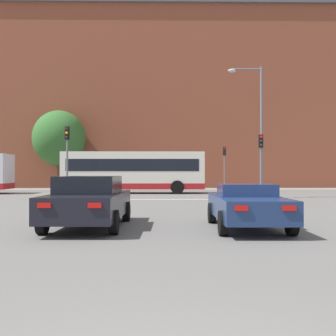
{
  "coord_description": "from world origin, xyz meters",
  "views": [
    {
      "loc": [
        -0.16,
        -2.58,
        1.6
      ],
      "look_at": [
        0.35,
        29.92,
        1.94
      ],
      "focal_mm": 45.0,
      "sensor_mm": 36.0,
      "label": 1
    }
  ],
  "objects": [
    {
      "name": "stop_line_strip",
      "position": [
        0.0,
        22.34,
        0.0
      ],
      "size": [
        9.38,
        0.3,
        0.01
      ],
      "primitive_type": "cube",
      "color": "silver",
      "rests_on": "ground_plane"
    },
    {
      "name": "far_pavement",
      "position": [
        0.0,
        37.48,
        0.01
      ],
      "size": [
        70.42,
        2.5,
        0.01
      ],
      "primitive_type": "cube",
      "color": "gray",
      "rests_on": "ground_plane"
    },
    {
      "name": "brick_civic_building",
      "position": [
        2.78,
        48.53,
        10.63
      ],
      "size": [
        45.96,
        16.11,
        23.36
      ],
      "color": "brown",
      "rests_on": "ground_plane"
    },
    {
      "name": "car_saloon_left",
      "position": [
        -2.27,
        9.76,
        0.77
      ],
      "size": [
        2.14,
        4.89,
        1.49
      ],
      "rotation": [
        0.0,
        0.0,
        -0.02
      ],
      "color": "black",
      "rests_on": "ground_plane"
    },
    {
      "name": "car_roadster_right",
      "position": [
        2.29,
        9.36,
        0.66
      ],
      "size": [
        2.0,
        4.43,
        1.27
      ],
      "rotation": [
        0.0,
        0.0,
        -0.01
      ],
      "color": "navy",
      "rests_on": "ground_plane"
    },
    {
      "name": "bus_crossing_lead",
      "position": [
        -2.29,
        29.56,
        1.69
      ],
      "size": [
        10.65,
        2.77,
        3.14
      ],
      "rotation": [
        0.0,
        0.0,
        1.57
      ],
      "color": "silver",
      "rests_on": "ground_plane"
    },
    {
      "name": "traffic_light_near_right",
      "position": [
        5.99,
        23.3,
        2.66
      ],
      "size": [
        0.26,
        0.31,
        3.93
      ],
      "color": "slate",
      "rests_on": "ground_plane"
    },
    {
      "name": "traffic_light_near_left",
      "position": [
        -5.89,
        23.03,
        2.94
      ],
      "size": [
        0.26,
        0.31,
        4.39
      ],
      "color": "slate",
      "rests_on": "ground_plane"
    },
    {
      "name": "traffic_light_far_right",
      "position": [
        5.82,
        37.21,
        2.72
      ],
      "size": [
        0.26,
        0.31,
        4.04
      ],
      "color": "slate",
      "rests_on": "ground_plane"
    },
    {
      "name": "traffic_light_far_left",
      "position": [
        -6.18,
        36.68,
        2.46
      ],
      "size": [
        0.26,
        0.31,
        3.61
      ],
      "color": "slate",
      "rests_on": "ground_plane"
    },
    {
      "name": "street_lamp_junction",
      "position": [
        5.71,
        23.34,
        4.91
      ],
      "size": [
        2.17,
        0.36,
        8.16
      ],
      "color": "slate",
      "rests_on": "ground_plane"
    },
    {
      "name": "pedestrian_waiting",
      "position": [
        1.82,
        37.83,
        0.92
      ],
      "size": [
        0.34,
        0.45,
        1.59
      ],
      "rotation": [
        0.0,
        0.0,
        4.39
      ],
      "color": "black",
      "rests_on": "ground_plane"
    },
    {
      "name": "pedestrian_walking_east",
      "position": [
        -9.2,
        37.65,
        1.02
      ],
      "size": [
        0.45,
        0.34,
        1.73
      ],
      "rotation": [
        0.0,
        0.0,
        0.33
      ],
      "color": "brown",
      "rests_on": "ground_plane"
    },
    {
      "name": "tree_by_building",
      "position": [
        -10.27,
        39.07,
        4.98
      ],
      "size": [
        5.18,
        5.18,
        7.71
      ],
      "color": "#4C3823",
      "rests_on": "ground_plane"
    }
  ]
}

